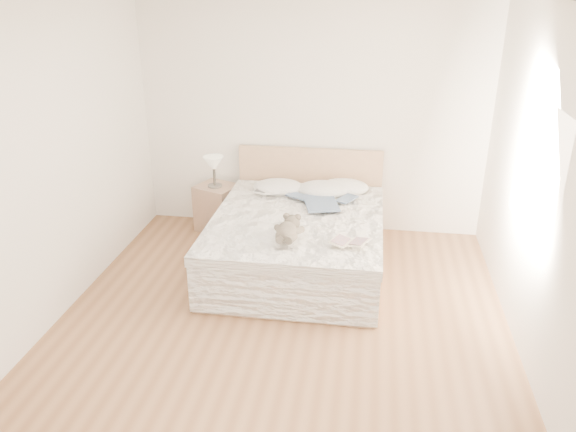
% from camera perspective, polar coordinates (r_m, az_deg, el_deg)
% --- Properties ---
extents(floor, '(4.00, 4.50, 0.00)m').
position_cam_1_polar(floor, '(5.04, -0.83, -11.27)').
color(floor, brown).
rests_on(floor, ground).
extents(ceiling, '(4.00, 4.50, 0.00)m').
position_cam_1_polar(ceiling, '(4.15, -1.06, 21.10)').
color(ceiling, white).
rests_on(ceiling, ground).
extents(wall_back, '(4.00, 0.02, 2.70)m').
position_cam_1_polar(wall_back, '(6.55, 2.39, 9.96)').
color(wall_back, white).
rests_on(wall_back, ground).
extents(wall_front, '(4.00, 0.02, 2.70)m').
position_cam_1_polar(wall_front, '(2.48, -9.90, -14.57)').
color(wall_front, white).
rests_on(wall_front, ground).
extents(wall_left, '(0.02, 4.50, 2.70)m').
position_cam_1_polar(wall_left, '(5.13, -23.61, 4.19)').
color(wall_left, white).
rests_on(wall_left, ground).
extents(wall_right, '(0.02, 4.50, 2.70)m').
position_cam_1_polar(wall_right, '(4.55, 24.78, 1.70)').
color(wall_right, white).
rests_on(wall_right, ground).
extents(window, '(0.02, 1.30, 1.10)m').
position_cam_1_polar(window, '(4.79, 23.96, 4.13)').
color(window, white).
rests_on(window, wall_right).
extents(bed, '(1.72, 2.14, 1.00)m').
position_cam_1_polar(bed, '(5.91, 1.06, -2.31)').
color(bed, tan).
rests_on(bed, floor).
extents(nightstand, '(0.57, 0.54, 0.56)m').
position_cam_1_polar(nightstand, '(6.81, -7.15, 0.86)').
color(nightstand, '#9F7F64').
rests_on(nightstand, floor).
extents(table_lamp, '(0.24, 0.24, 0.37)m').
position_cam_1_polar(table_lamp, '(6.60, -7.55, 5.14)').
color(table_lamp, '#4B4741').
rests_on(table_lamp, nightstand).
extents(pillow_left, '(0.61, 0.45, 0.17)m').
position_cam_1_polar(pillow_left, '(6.38, -0.99, 2.95)').
color(pillow_left, white).
rests_on(pillow_left, bed).
extents(pillow_middle, '(0.61, 0.44, 0.18)m').
position_cam_1_polar(pillow_middle, '(6.33, 3.61, 2.71)').
color(pillow_middle, white).
rests_on(pillow_middle, bed).
extents(pillow_right, '(0.57, 0.42, 0.16)m').
position_cam_1_polar(pillow_right, '(6.43, 5.80, 2.98)').
color(pillow_right, white).
rests_on(pillow_right, bed).
extents(blouse, '(0.66, 0.68, 0.02)m').
position_cam_1_polar(blouse, '(5.98, 3.36, 1.36)').
color(blouse, '#3D506D').
rests_on(blouse, bed).
extents(photo_book, '(0.34, 0.25, 0.02)m').
position_cam_1_polar(photo_book, '(6.29, -1.97, 2.53)').
color(photo_book, white).
rests_on(photo_book, bed).
extents(childrens_book, '(0.38, 0.33, 0.02)m').
position_cam_1_polar(childrens_book, '(5.12, 6.27, -2.67)').
color(childrens_book, beige).
rests_on(childrens_book, bed).
extents(teddy_bear, '(0.26, 0.36, 0.19)m').
position_cam_1_polar(teddy_bear, '(5.13, -0.14, -2.21)').
color(teddy_bear, brown).
rests_on(teddy_bear, bed).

